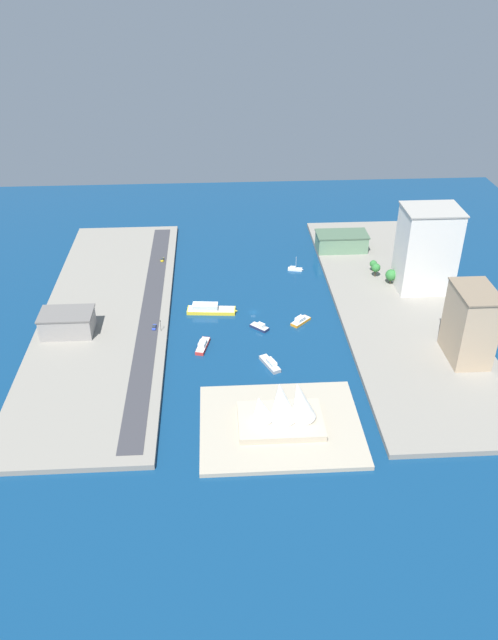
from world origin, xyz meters
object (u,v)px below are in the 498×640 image
Objects in this scene: carpark_squat_concrete at (67,323)px; ferry_yellow_fast at (209,309)px; hotel_broad_white at (427,249)px; taxi_yellow_cab at (162,259)px; terminal_long_green at (341,241)px; hatchback_blue at (154,327)px; apartment_midrise_tan at (470,324)px; patrol_launch_navy at (260,327)px; traffic_light_waterfront at (160,324)px; opera_landmark at (283,408)px; sailboat_small_white at (295,269)px; water_taxi_orange at (301,321)px; tugboat_red at (203,345)px; yacht_sleek_gray at (270,363)px.

ferry_yellow_fast is at bearing -164.24° from carpark_squat_concrete.
taxi_yellow_cab is at bearing -15.85° from hotel_broad_white.
hatchback_blue is (117.76, 92.30, -4.89)m from terminal_long_green.
hotel_broad_white is at bearing -90.01° from apartment_midrise_tan.
patrol_launch_navy is at bearing -19.75° from apartment_midrise_tan.
hotel_broad_white is 69.30m from terminal_long_green.
opera_landmark is (-56.85, 76.98, 3.50)m from traffic_light_waterfront.
patrol_launch_navy is 73.40m from sailboat_small_white.
sailboat_small_white is at bearing -140.80° from hatchback_blue.
hotel_broad_white is at bearing -165.26° from traffic_light_waterfront.
water_taxi_orange is 0.73× the size of tugboat_red.
traffic_light_waterfront is at bearing 146.12° from hatchback_blue.
hatchback_blue is at bearing 0.55° from patrol_launch_navy.
patrol_launch_navy is 0.64× the size of tugboat_red.
apartment_midrise_tan reaches higher than ferry_yellow_fast.
tugboat_red is at bearing 21.60° from water_taxi_orange.
opera_landmark reaches higher than carpark_squat_concrete.
hotel_broad_white is 158.46m from traffic_light_waterfront.
taxi_yellow_cab is at bearing -87.14° from traffic_light_waterfront.
terminal_long_green is at bearing -114.92° from yacht_sleek_gray.
opera_landmark is (-1.49, 45.46, 8.97)m from yacht_sleek_gray.
apartment_midrise_tan is (-126.25, 54.74, 19.28)m from ferry_yellow_fast.
patrol_launch_navy is 34.66m from yacht_sleek_gray.
apartment_midrise_tan is 5.74× the size of traffic_light_waterfront.
sailboat_small_white is 0.30× the size of terminal_long_green.
patrol_launch_navy is 0.28× the size of apartment_midrise_tan.
hotel_broad_white is (-0.01, -72.57, 6.06)m from apartment_midrise_tan.
water_taxi_orange is 124.47m from carpark_squat_concrete.
hotel_broad_white is at bearing -169.05° from carpark_squat_concrete.
traffic_light_waterfront is (-3.71, 2.49, 3.45)m from hatchback_blue.
carpark_squat_concrete reaches higher than tugboat_red.
apartment_midrise_tan reaches higher than terminal_long_green.
traffic_light_waterfront is at bearing 5.89° from water_taxi_orange.
ferry_yellow_fast is 2.85× the size of sailboat_small_white.
sailboat_small_white reaches higher than taxi_yellow_cab.
patrol_launch_navy is 33.09m from ferry_yellow_fast.
opera_landmark is (-34.70, 63.58, 9.03)m from tugboat_red.
terminal_long_green is at bearing -55.32° from hotel_broad_white.
traffic_light_waterfront is (114.04, 94.79, -1.44)m from terminal_long_green.
sailboat_small_white is at bearing -23.44° from hotel_broad_white.
carpark_squat_concrete is 5.46× the size of hatchback_blue.
yacht_sleek_gray is 0.33× the size of hotel_broad_white.
hotel_broad_white reaches higher than tugboat_red.
ferry_yellow_fast reaches higher than patrol_launch_navy.
sailboat_small_white is 0.20× the size of hotel_broad_white.
terminal_long_green is at bearing -140.27° from traffic_light_waterfront.
opera_landmark reaches higher than hatchback_blue.
carpark_squat_concrete reaches higher than yacht_sleek_gray.
ferry_yellow_fast is 1.05× the size of carpark_squat_concrete.
patrol_launch_navy is at bearing -178.97° from carpark_squat_concrete.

